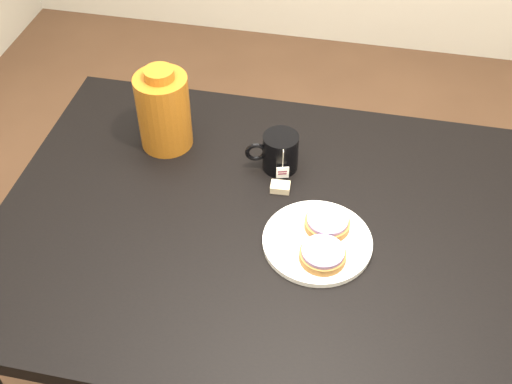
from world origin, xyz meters
TOP-DOWN VIEW (x-y plane):
  - table at (0.00, 0.00)m, footprint 1.40×0.90m
  - plate at (0.03, -0.04)m, footprint 0.24×0.24m
  - bagel_back at (0.05, 0.00)m, footprint 0.13×0.13m
  - bagel_front at (0.05, -0.09)m, footprint 0.14×0.14m
  - mug at (-0.09, 0.19)m, footprint 0.14×0.11m
  - teabag_pouch at (-0.08, 0.11)m, footprint 0.05×0.03m
  - bagel_package at (-0.39, 0.22)m, footprint 0.16×0.16m

SIDE VIEW (x-z plane):
  - table at x=0.00m, z-range 0.29..1.04m
  - plate at x=0.03m, z-range 0.75..0.77m
  - teabag_pouch at x=-0.08m, z-range 0.75..0.77m
  - bagel_back at x=0.05m, z-range 0.76..0.79m
  - bagel_front at x=0.05m, z-range 0.76..0.79m
  - mug at x=-0.09m, z-range 0.75..0.85m
  - bagel_package at x=-0.39m, z-range 0.74..0.96m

